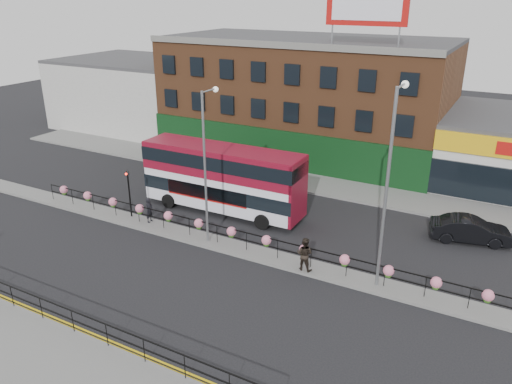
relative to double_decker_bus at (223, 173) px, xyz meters
The scene contains 18 objects.
ground 6.06m from the double_decker_bus, 53.17° to the right, with size 120.00×120.00×0.00m, color black.
south_pavement 16.84m from the double_decker_bus, 78.81° to the right, with size 60.00×4.00×0.15m, color slate.
north_pavement 8.78m from the double_decker_bus, 67.27° to the left, with size 60.00×4.00×0.15m, color slate.
median 6.03m from the double_decker_bus, 53.17° to the right, with size 60.00×1.60×0.15m, color slate.
yellow_line_inner 14.64m from the double_decker_bus, 77.04° to the right, with size 60.00×0.10×0.01m, color gold.
yellow_line_outer 14.81m from the double_decker_bus, 77.20° to the right, with size 60.00×0.10×0.01m, color gold.
brick_building 15.84m from the double_decker_bus, 92.84° to the left, with size 25.00×12.21×10.30m.
warehouse_west 26.25m from the double_decker_bus, 143.26° to the left, with size 15.50×12.00×7.30m.
billboard 15.96m from the double_decker_bus, 61.81° to the left, with size 6.00×0.29×4.40m.
median_railing 5.66m from the double_decker_bus, 53.17° to the right, with size 30.04×0.56×1.23m.
south_railing 14.57m from the double_decker_bus, 85.14° to the right, with size 20.04×0.05×1.12m.
double_decker_bus is the anchor object (origin of this frame).
car 15.85m from the double_decker_bus, 12.10° to the left, with size 4.85×2.68×1.51m, color black.
pedestrian_a 5.40m from the double_decker_bus, 128.19° to the right, with size 0.45×0.64×1.63m, color black.
pedestrian_b 9.47m from the double_decker_bus, 30.56° to the right, with size 0.91×0.71×1.87m, color black.
lamp_column_west 5.22m from the double_decker_bus, 68.83° to the right, with size 0.32×1.58×8.99m.
lamp_column_east 12.98m from the double_decker_bus, 18.91° to the right, with size 0.36×1.77×10.09m.
traffic_light_median 6.18m from the double_decker_bus, 140.68° to the right, with size 0.15×0.28×3.65m.
Camera 1 is at (13.63, -22.14, 14.06)m, focal length 35.00 mm.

